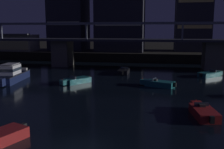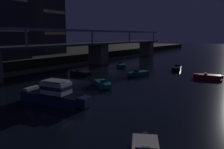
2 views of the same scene
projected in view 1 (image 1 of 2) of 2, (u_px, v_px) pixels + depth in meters
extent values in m
cube|color=black|center=(146.00, 48.00, 102.12)|extent=(240.00, 80.00, 2.20)
cube|color=#605B51|center=(63.00, 53.00, 58.01)|extent=(3.60, 4.40, 5.55)
cube|color=#605B51|center=(213.00, 56.00, 52.52)|extent=(3.60, 4.40, 5.55)
cube|color=#33333D|center=(134.00, 40.00, 54.76)|extent=(100.72, 6.40, 0.45)
cube|color=slate|center=(133.00, 23.00, 51.37)|extent=(100.72, 0.36, 0.36)
cube|color=slate|center=(136.00, 24.00, 57.00)|extent=(100.72, 0.36, 0.36)
cube|color=slate|center=(1.00, 31.00, 56.58)|extent=(0.30, 0.30, 3.20)
cube|color=slate|center=(86.00, 31.00, 53.29)|extent=(0.30, 0.30, 3.20)
cube|color=slate|center=(183.00, 31.00, 49.99)|extent=(0.30, 0.30, 3.20)
cube|color=beige|center=(63.00, 23.00, 69.53)|extent=(8.95, 0.10, 0.90)
cube|color=beige|center=(118.00, 24.00, 64.81)|extent=(11.36, 0.10, 0.90)
cube|color=#F2D172|center=(194.00, 27.00, 66.61)|extent=(8.36, 0.10, 0.90)
cube|color=#F2D172|center=(196.00, 0.00, 65.53)|extent=(8.36, 0.10, 0.90)
cube|color=#B2AD9E|center=(15.00, 43.00, 72.58)|extent=(12.00, 6.00, 4.40)
cube|color=#EAD88C|center=(8.00, 45.00, 69.70)|extent=(11.20, 0.10, 2.64)
cube|color=#4C4C51|center=(7.00, 34.00, 68.70)|extent=(12.40, 1.60, 0.30)
cube|color=#19234C|center=(13.00, 77.00, 40.95)|extent=(3.62, 8.27, 1.20)
cube|color=black|center=(12.00, 74.00, 40.85)|extent=(3.71, 8.36, 0.10)
cube|color=white|center=(10.00, 69.00, 40.14)|extent=(2.50, 3.45, 1.40)
cube|color=#283342|center=(10.00, 69.00, 40.13)|extent=(2.55, 3.49, 0.44)
cube|color=silver|center=(10.00, 64.00, 39.99)|extent=(2.25, 3.10, 0.08)
cube|color=#B7B2A8|center=(21.00, 69.00, 44.16)|extent=(2.14, 0.87, 0.36)
cube|color=black|center=(24.00, 127.00, 20.17)|extent=(0.47, 0.47, 0.60)
cube|color=maroon|center=(204.00, 113.00, 23.96)|extent=(2.33, 4.12, 0.80)
cube|color=maroon|center=(197.00, 105.00, 26.32)|extent=(1.11, 1.03, 0.70)
cube|color=#283342|center=(201.00, 104.00, 24.70)|extent=(1.35, 0.29, 0.36)
cube|color=#262628|center=(202.00, 106.00, 24.46)|extent=(0.61, 0.47, 0.24)
cube|color=black|center=(212.00, 120.00, 21.82)|extent=(0.41, 0.41, 0.60)
sphere|color=red|center=(196.00, 100.00, 26.49)|extent=(0.12, 0.12, 0.12)
cube|color=#196066|center=(160.00, 84.00, 36.87)|extent=(4.29, 3.06, 0.80)
cube|color=#196066|center=(144.00, 82.00, 38.07)|extent=(1.19, 1.24, 0.70)
cube|color=#283342|center=(154.00, 79.00, 37.20)|extent=(0.57, 1.30, 0.36)
cube|color=#262628|center=(156.00, 80.00, 37.08)|extent=(0.57, 0.67, 0.24)
cube|color=black|center=(175.00, 85.00, 35.76)|extent=(0.46, 0.46, 0.60)
sphere|color=red|center=(142.00, 79.00, 38.13)|extent=(0.12, 0.12, 0.12)
cube|color=#196066|center=(77.00, 80.00, 39.36)|extent=(3.75, 4.22, 0.80)
cube|color=#196066|center=(64.00, 82.00, 37.70)|extent=(1.33, 1.31, 0.70)
cube|color=#283342|center=(73.00, 77.00, 38.68)|extent=(1.15, 0.87, 0.36)
cube|color=#262628|center=(74.00, 78.00, 38.86)|extent=(0.69, 0.65, 0.24)
cube|color=black|center=(89.00, 78.00, 40.82)|extent=(0.50, 0.50, 0.60)
sphere|color=red|center=(62.00, 80.00, 37.46)|extent=(0.12, 0.12, 0.12)
cube|color=#196066|center=(209.00, 74.00, 44.67)|extent=(4.12, 3.94, 0.80)
cube|color=#196066|center=(219.00, 73.00, 45.90)|extent=(1.33, 1.34, 0.70)
cube|color=#283342|center=(213.00, 71.00, 45.01)|extent=(0.97, 1.08, 0.36)
cube|color=#262628|center=(212.00, 71.00, 44.89)|extent=(0.67, 0.68, 0.24)
cube|color=black|center=(201.00, 75.00, 43.55)|extent=(0.51, 0.51, 0.60)
sphere|color=beige|center=(220.00, 70.00, 45.95)|extent=(0.12, 0.12, 0.12)
cube|color=black|center=(124.00, 72.00, 47.57)|extent=(1.82, 3.92, 0.80)
cube|color=black|center=(125.00, 69.00, 49.89)|extent=(1.00, 0.91, 0.70)
cube|color=#283342|center=(124.00, 68.00, 48.29)|extent=(1.35, 0.11, 0.36)
cube|color=#262628|center=(124.00, 68.00, 48.06)|extent=(0.56, 0.40, 0.24)
cube|color=black|center=(122.00, 73.00, 45.46)|extent=(0.36, 0.36, 0.60)
sphere|color=red|center=(125.00, 67.00, 50.06)|extent=(0.12, 0.12, 0.12)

